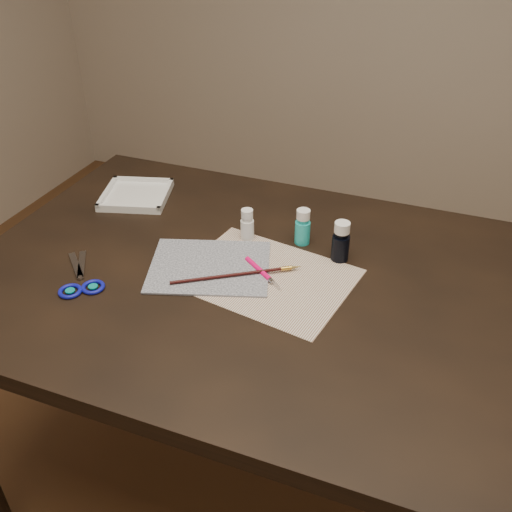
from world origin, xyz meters
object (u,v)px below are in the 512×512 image
(paint_bottle_white, at_px, (247,224))
(canvas, at_px, (210,266))
(paint_bottle_cyan, at_px, (303,227))
(palette_tray, at_px, (136,195))
(paper, at_px, (266,277))
(scissors, at_px, (76,274))
(paint_bottle_navy, at_px, (341,241))

(paint_bottle_white, bearing_deg, canvas, -103.06)
(paint_bottle_cyan, height_order, palette_tray, paint_bottle_cyan)
(paper, distance_m, paint_bottle_white, 0.17)
(paint_bottle_white, xyz_separation_m, scissors, (-0.30, -0.28, -0.03))
(paint_bottle_cyan, bearing_deg, palette_tray, 173.66)
(paint_bottle_navy, bearing_deg, paint_bottle_white, 178.05)
(scissors, height_order, palette_tray, palette_tray)
(paint_bottle_white, height_order, scissors, paint_bottle_white)
(canvas, distance_m, palette_tray, 0.40)
(paint_bottle_white, relative_size, scissors, 0.41)
(paint_bottle_navy, bearing_deg, scissors, -152.76)
(canvas, relative_size, palette_tray, 1.54)
(paint_bottle_white, bearing_deg, paper, -53.76)
(paper, bearing_deg, canvas, -175.31)
(paint_bottle_cyan, xyz_separation_m, paint_bottle_navy, (0.10, -0.04, 0.00))
(paint_bottle_white, bearing_deg, paint_bottle_navy, -1.95)
(paper, distance_m, scissors, 0.42)
(paint_bottle_cyan, height_order, paint_bottle_navy, paint_bottle_navy)
(paper, relative_size, palette_tray, 2.08)
(canvas, xyz_separation_m, scissors, (-0.26, -0.13, 0.00))
(paint_bottle_cyan, height_order, scissors, paint_bottle_cyan)
(paint_bottle_cyan, xyz_separation_m, palette_tray, (-0.49, 0.05, -0.03))
(paint_bottle_navy, distance_m, palette_tray, 0.60)
(paint_bottle_navy, bearing_deg, palette_tray, 171.11)
(paint_bottle_white, xyz_separation_m, paint_bottle_cyan, (0.13, 0.03, 0.00))
(paper, height_order, canvas, canvas)
(paper, relative_size, paint_bottle_white, 4.54)
(paper, distance_m, paint_bottle_navy, 0.19)
(scissors, bearing_deg, paper, -115.92)
(paper, bearing_deg, scissors, -159.84)
(paint_bottle_navy, relative_size, palette_tray, 0.56)
(paper, xyz_separation_m, scissors, (-0.40, -0.15, 0.00))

